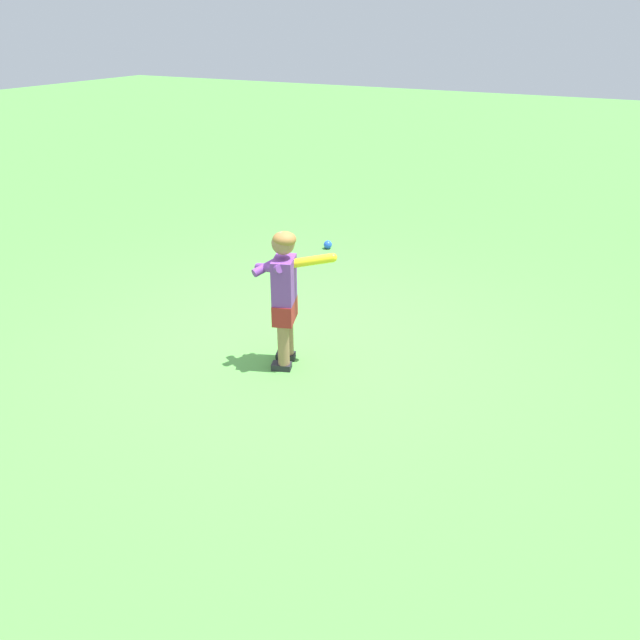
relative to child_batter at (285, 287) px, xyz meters
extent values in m
plane|color=#519942|center=(-0.35, -0.08, -0.65)|extent=(40.00, 40.00, 0.00)
cube|color=#232328|center=(0.09, 0.01, -0.63)|extent=(0.13, 0.17, 0.05)
cylinder|color=#996B4C|center=(0.08, 0.03, -0.44)|extent=(0.09, 0.09, 0.34)
cube|color=#232328|center=(-0.07, -0.05, -0.63)|extent=(0.13, 0.17, 0.05)
cylinder|color=#996B4C|center=(-0.08, -0.03, -0.44)|extent=(0.09, 0.09, 0.34)
cube|color=maroon|center=(0.00, 0.00, -0.19)|extent=(0.30, 0.23, 0.16)
cube|color=#753899|center=(0.00, 0.00, 0.06)|extent=(0.29, 0.22, 0.34)
sphere|color=#996B4C|center=(0.00, 0.00, 0.34)|extent=(0.17, 0.17, 0.17)
ellipsoid|color=olive|center=(0.00, 0.01, 0.37)|extent=(0.22, 0.22, 0.11)
sphere|color=yellow|center=(0.05, -0.13, 0.15)|extent=(0.04, 0.04, 0.04)
cylinder|color=black|center=(0.01, -0.06, 0.16)|extent=(0.09, 0.14, 0.05)
cylinder|color=yellow|center=(-0.11, 0.15, 0.20)|extent=(0.23, 0.33, 0.11)
sphere|color=yellow|center=(-0.20, 0.30, 0.22)|extent=(0.07, 0.07, 0.07)
cylinder|color=#753899|center=(0.07, -0.09, 0.16)|extent=(0.19, 0.31, 0.14)
cylinder|color=#753899|center=(0.01, -0.11, 0.16)|extent=(0.30, 0.19, 0.14)
sphere|color=blue|center=(-2.58, -0.96, -0.60)|extent=(0.10, 0.10, 0.10)
camera|label=1|loc=(3.68, 2.24, 1.81)|focal=35.28mm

